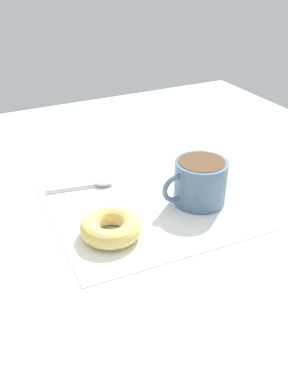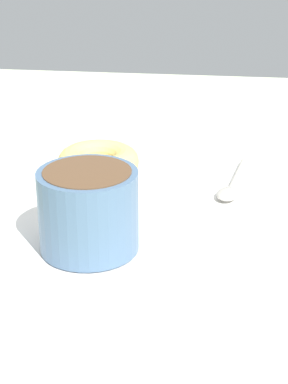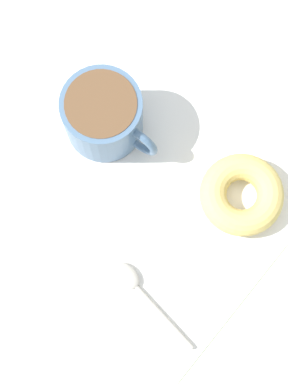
# 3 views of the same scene
# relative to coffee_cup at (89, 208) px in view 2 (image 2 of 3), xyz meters

# --- Properties ---
(ground_plane) EXTENTS (1.20, 1.20, 0.02)m
(ground_plane) POSITION_rel_coffee_cup_xyz_m (0.11, -0.02, -0.05)
(ground_plane) COLOR beige
(napkin) EXTENTS (0.34, 0.34, 0.00)m
(napkin) POSITION_rel_coffee_cup_xyz_m (0.09, -0.04, -0.04)
(napkin) COLOR white
(napkin) RESTS_ON ground_plane
(coffee_cup) EXTENTS (0.12, 0.09, 0.08)m
(coffee_cup) POSITION_rel_coffee_cup_xyz_m (0.00, 0.00, 0.00)
(coffee_cup) COLOR slate
(coffee_cup) RESTS_ON napkin
(donut) EXTENTS (0.10, 0.10, 0.03)m
(donut) POSITION_rel_coffee_cup_xyz_m (0.18, 0.03, -0.02)
(donut) COLOR #E5C66B
(donut) RESTS_ON napkin
(spoon) EXTENTS (0.13, 0.04, 0.01)m
(spoon) POSITION_rel_coffee_cup_xyz_m (0.15, -0.13, -0.04)
(spoon) COLOR #B7B2A8
(spoon) RESTS_ON napkin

